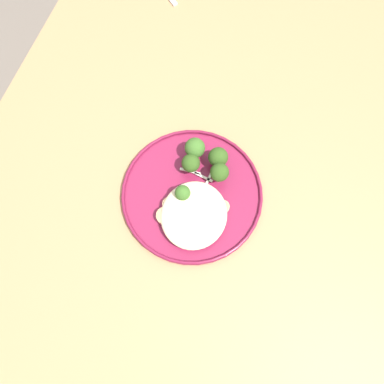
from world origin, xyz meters
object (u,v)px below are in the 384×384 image
object	(u,v)px
seared_scallop_front_small	(223,207)
broccoli_floret_near_rim	(195,148)
dinner_plate	(192,194)
broccoli_floret_center_pile	(218,157)
seared_scallop_center_golden	(188,235)
broccoli_floret_tall_stalk	(191,163)
broccoli_floret_split_head	(183,193)
seared_scallop_large_seared	(165,216)
broccoli_floret_beside_noodles	(219,173)
seared_scallop_half_hidden	(216,221)
seared_scallop_tilted_round	(171,205)

from	to	relation	value
seared_scallop_front_small	broccoli_floret_near_rim	bearing A→B (deg)	-136.80
dinner_plate	broccoli_floret_center_pile	world-z (taller)	broccoli_floret_center_pile
seared_scallop_center_golden	broccoli_floret_tall_stalk	size ratio (longest dim) A/B	0.53
broccoli_floret_split_head	seared_scallop_large_seared	bearing A→B (deg)	-23.43
broccoli_floret_beside_noodles	broccoli_floret_split_head	xyz separation A→B (m)	(0.06, -0.06, -0.00)
broccoli_floret_split_head	broccoli_floret_near_rim	xyz separation A→B (m)	(-0.10, -0.01, 0.00)
seared_scallop_front_small	seared_scallop_half_hidden	bearing A→B (deg)	-8.72
seared_scallop_large_seared	broccoli_floret_tall_stalk	distance (m)	0.12
broccoli_floret_beside_noodles	broccoli_floret_split_head	bearing A→B (deg)	-41.89
seared_scallop_tilted_round	seared_scallop_half_hidden	world-z (taller)	same
broccoli_floret_beside_noodles	broccoli_floret_tall_stalk	xyz separation A→B (m)	(-0.00, -0.06, -0.01)
seared_scallop_tilted_round	broccoli_floret_near_rim	world-z (taller)	broccoli_floret_near_rim
seared_scallop_large_seared	broccoli_floret_near_rim	xyz separation A→B (m)	(-0.15, 0.01, 0.02)
dinner_plate	seared_scallop_front_small	xyz separation A→B (m)	(0.01, 0.07, 0.01)
seared_scallop_tilted_round	broccoli_floret_split_head	bearing A→B (deg)	143.55
broccoli_floret_tall_stalk	broccoli_floret_beside_noodles	bearing A→B (deg)	86.36
broccoli_floret_center_pile	seared_scallop_half_hidden	bearing A→B (deg)	14.88
seared_scallop_center_golden	broccoli_floret_split_head	bearing A→B (deg)	-153.85
seared_scallop_tilted_round	seared_scallop_center_golden	xyz separation A→B (m)	(0.05, 0.05, 0.00)
broccoli_floret_tall_stalk	broccoli_floret_center_pile	xyz separation A→B (m)	(-0.03, 0.05, -0.00)
broccoli_floret_beside_noodles	broccoli_floret_near_rim	xyz separation A→B (m)	(-0.04, -0.06, -0.00)
seared_scallop_large_seared	broccoli_floret_center_pile	bearing A→B (deg)	155.92
broccoli_floret_tall_stalk	seared_scallop_half_hidden	bearing A→B (deg)	40.91
broccoli_floret_beside_noodles	broccoli_floret_tall_stalk	bearing A→B (deg)	-93.64
dinner_plate	broccoli_floret_near_rim	size ratio (longest dim) A/B	4.93
seared_scallop_half_hidden	broccoli_floret_center_pile	xyz separation A→B (m)	(-0.12, -0.03, 0.02)
seared_scallop_front_small	seared_scallop_half_hidden	world-z (taller)	seared_scallop_half_hidden
dinner_plate	seared_scallop_tilted_round	bearing A→B (deg)	-38.32
seared_scallop_tilted_round	seared_scallop_half_hidden	size ratio (longest dim) A/B	1.00
dinner_plate	seared_scallop_half_hidden	xyz separation A→B (m)	(0.04, 0.06, 0.01)
broccoli_floret_split_head	broccoli_floret_center_pile	bearing A→B (deg)	155.59
seared_scallop_large_seared	broccoli_floret_tall_stalk	bearing A→B (deg)	171.96
seared_scallop_large_seared	broccoli_floret_near_rim	world-z (taller)	broccoli_floret_near_rim
broccoli_floret_center_pile	broccoli_floret_tall_stalk	bearing A→B (deg)	-58.17
dinner_plate	broccoli_floret_split_head	bearing A→B (deg)	-40.90
dinner_plate	seared_scallop_front_small	bearing A→B (deg)	80.53
broccoli_floret_beside_noodles	broccoli_floret_center_pile	distance (m)	0.04
seared_scallop_large_seared	seared_scallop_tilted_round	bearing A→B (deg)	171.78
seared_scallop_front_small	seared_scallop_large_seared	xyz separation A→B (m)	(0.05, -0.10, 0.00)
broccoli_floret_near_rim	broccoli_floret_center_pile	xyz separation A→B (m)	(0.00, 0.05, -0.01)
seared_scallop_tilted_round	seared_scallop_large_seared	size ratio (longest dim) A/B	1.00
seared_scallop_large_seared	broccoli_floret_split_head	distance (m)	0.06
broccoli_floret_split_head	seared_scallop_center_golden	bearing A→B (deg)	26.15
seared_scallop_half_hidden	broccoli_floret_near_rim	size ratio (longest dim) A/B	0.59
broccoli_floret_beside_noodles	seared_scallop_front_small	bearing A→B (deg)	24.09
seared_scallop_tilted_round	seared_scallop_large_seared	bearing A→B (deg)	-8.22
seared_scallop_large_seared	seared_scallop_center_golden	distance (m)	0.06
broccoli_floret_beside_noodles	seared_scallop_center_golden	bearing A→B (deg)	-9.35
seared_scallop_half_hidden	dinner_plate	bearing A→B (deg)	-124.95
seared_scallop_large_seared	broccoli_floret_near_rim	distance (m)	0.15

